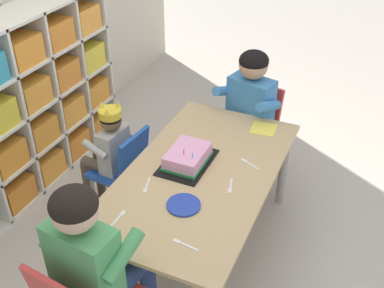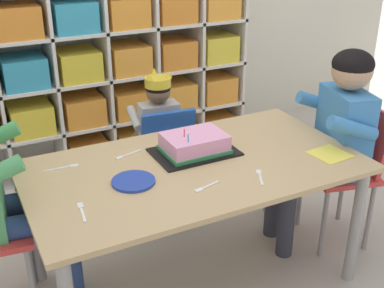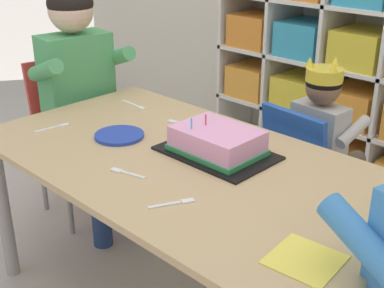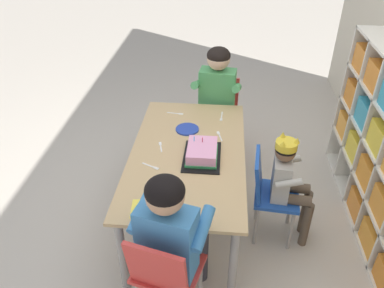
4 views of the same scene
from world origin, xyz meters
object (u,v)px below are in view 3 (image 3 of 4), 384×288
activity_table (184,179)px  classroom_chair_blue (305,172)px  child_with_crown (325,135)px  birthday_cake_on_tray (217,143)px  adult_helper_seated (84,83)px  fork_at_table_front_edge (175,203)px  fork_near_child_seat (125,173)px  fork_near_cake_tray (135,105)px  classroom_chair_adult_side (75,120)px  fork_beside_plate_stack (181,123)px  paper_plate_stack (119,135)px  fork_by_napkin (54,127)px

activity_table → classroom_chair_blue: classroom_chair_blue is taller
child_with_crown → birthday_cake_on_tray: size_ratio=2.29×
adult_helper_seated → fork_at_table_front_edge: adult_helper_seated is taller
classroom_chair_blue → birthday_cake_on_tray: size_ratio=1.83×
fork_at_table_front_edge → fork_near_child_seat: size_ratio=1.00×
child_with_crown → fork_near_cake_tray: size_ratio=5.73×
child_with_crown → fork_near_cake_tray: 0.78m
classroom_chair_adult_side → fork_near_child_seat: size_ratio=5.94×
classroom_chair_blue → birthday_cake_on_tray: 0.53m
activity_table → fork_beside_plate_stack: size_ratio=10.98×
fork_near_cake_tray → classroom_chair_blue: bearing=-147.7°
paper_plate_stack → fork_by_napkin: (-0.24, -0.11, -0.00)m
adult_helper_seated → fork_near_cake_tray: (0.27, 0.06, -0.05)m
classroom_chair_blue → birthday_cake_on_tray: (-0.05, -0.47, 0.25)m
child_with_crown → paper_plate_stack: size_ratio=4.85×
adult_helper_seated → paper_plate_stack: (0.49, -0.20, -0.04)m
adult_helper_seated → fork_by_napkin: bearing=-134.0°
fork_at_table_front_edge → fork_by_napkin: same height
activity_table → fork_by_napkin: 0.55m
birthday_cake_on_tray → fork_near_child_seat: size_ratio=3.00×
activity_table → fork_near_child_seat: size_ratio=11.60×
activity_table → classroom_chair_adult_side: 0.92m
adult_helper_seated → fork_by_napkin: size_ratio=7.91×
classroom_chair_blue → birthday_cake_on_tray: birthday_cake_on_tray is taller
fork_at_table_front_edge → classroom_chair_blue: bearing=-148.2°
child_with_crown → fork_beside_plate_stack: size_ratio=6.49×
activity_table → classroom_chair_blue: (0.10, 0.57, -0.14)m
adult_helper_seated → fork_near_cake_tray: size_ratio=7.22×
classroom_chair_blue → birthday_cake_on_tray: bearing=89.1°
adult_helper_seated → birthday_cake_on_tray: bearing=-87.5°
adult_helper_seated → paper_plate_stack: 0.53m
activity_table → fork_near_child_seat: 0.22m
birthday_cake_on_tray → fork_at_table_front_edge: 0.35m
birthday_cake_on_tray → adult_helper_seated: bearing=175.7°
adult_helper_seated → fork_near_cake_tray: 0.28m
activity_table → fork_near_cake_tray: (-0.51, 0.22, 0.07)m
activity_table → fork_by_napkin: fork_by_napkin is taller
paper_plate_stack → fork_at_table_front_edge: bearing=-21.5°
paper_plate_stack → fork_near_child_seat: 0.29m
paper_plate_stack → fork_near_child_seat: bearing=-34.8°
fork_near_cake_tray → paper_plate_stack: bearing=133.3°
adult_helper_seated → classroom_chair_blue: bearing=-58.6°
activity_table → fork_near_cake_tray: 0.56m
activity_table → paper_plate_stack: size_ratio=8.20×
classroom_chair_adult_side → fork_by_napkin: classroom_chair_adult_side is taller
fork_near_cake_tray → fork_beside_plate_stack: (0.28, -0.01, 0.00)m
fork_at_table_front_edge → fork_near_cake_tray: size_ratio=0.83×
activity_table → fork_beside_plate_stack: fork_beside_plate_stack is taller
classroom_chair_blue → fork_beside_plate_stack: classroom_chair_blue is taller
fork_near_cake_tray → adult_helper_seated: bearing=14.0°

